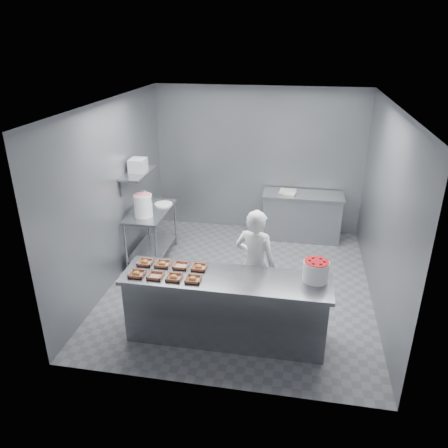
{
  "coord_description": "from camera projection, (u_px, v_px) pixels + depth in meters",
  "views": [
    {
      "loc": [
        0.8,
        -5.94,
        3.66
      ],
      "look_at": [
        -0.23,
        -0.2,
        1.1
      ],
      "focal_mm": 35.0,
      "sensor_mm": 36.0,
      "label": 1
    }
  ],
  "objects": [
    {
      "name": "wall_left",
      "position": [
        114.0,
        193.0,
        6.72
      ],
      "size": [
        0.04,
        4.5,
        2.8
      ],
      "primitive_type": "cube",
      "color": "slate",
      "rests_on": "ground"
    },
    {
      "name": "bucket_lid",
      "position": [
        163.0,
        204.0,
        7.64
      ],
      "size": [
        0.39,
        0.39,
        0.02
      ],
      "primitive_type": "cylinder",
      "rotation": [
        0.0,
        0.0,
        -0.28
      ],
      "color": "white",
      "rests_on": "prep_table"
    },
    {
      "name": "floor",
      "position": [
        241.0,
        283.0,
        6.96
      ],
      "size": [
        4.5,
        4.5,
        0.0
      ],
      "primitive_type": "plane",
      "color": "#4C4C51",
      "rests_on": "ground"
    },
    {
      "name": "tray_6",
      "position": [
        181.0,
        266.0,
        5.61
      ],
      "size": [
        0.19,
        0.18,
        0.04
      ],
      "color": "tan",
      "rests_on": "service_counter"
    },
    {
      "name": "back_counter",
      "position": [
        302.0,
        216.0,
        8.34
      ],
      "size": [
        1.5,
        0.6,
        0.9
      ],
      "color": "slate",
      "rests_on": "ground"
    },
    {
      "name": "tray_1",
      "position": [
        156.0,
        276.0,
        5.37
      ],
      "size": [
        0.19,
        0.18,
        0.04
      ],
      "color": "tan",
      "rests_on": "service_counter"
    },
    {
      "name": "wall_back",
      "position": [
        258.0,
        161.0,
        8.42
      ],
      "size": [
        4.0,
        0.04,
        2.8
      ],
      "primitive_type": "cube",
      "color": "slate",
      "rests_on": "ground"
    },
    {
      "name": "paper_stack",
      "position": [
        288.0,
        192.0,
        8.2
      ],
      "size": [
        0.34,
        0.27,
        0.06
      ],
      "primitive_type": "cube",
      "rotation": [
        0.0,
        0.0,
        -0.2
      ],
      "color": "silver",
      "rests_on": "back_counter"
    },
    {
      "name": "rag",
      "position": [
        160.0,
        203.0,
        7.68
      ],
      "size": [
        0.16,
        0.14,
        0.02
      ],
      "primitive_type": "cube",
      "rotation": [
        0.0,
        0.0,
        -0.1
      ],
      "color": "#CCB28C",
      "rests_on": "prep_table"
    },
    {
      "name": "worker",
      "position": [
        255.0,
        264.0,
        5.92
      ],
      "size": [
        0.66,
        0.52,
        1.58
      ],
      "primitive_type": "imported",
      "rotation": [
        0.0,
        0.0,
        2.87
      ],
      "color": "white",
      "rests_on": "ground"
    },
    {
      "name": "tray_3",
      "position": [
        193.0,
        279.0,
        5.29
      ],
      "size": [
        0.19,
        0.18,
        0.06
      ],
      "color": "tan",
      "rests_on": "service_counter"
    },
    {
      "name": "strawberry_tub",
      "position": [
        316.0,
        270.0,
        5.26
      ],
      "size": [
        0.31,
        0.31,
        0.26
      ],
      "color": "white",
      "rests_on": "service_counter"
    },
    {
      "name": "tray_7",
      "position": [
        199.0,
        267.0,
        5.57
      ],
      "size": [
        0.19,
        0.18,
        0.06
      ],
      "color": "tan",
      "rests_on": "service_counter"
    },
    {
      "name": "tray_5",
      "position": [
        163.0,
        264.0,
        5.65
      ],
      "size": [
        0.19,
        0.18,
        0.06
      ],
      "color": "tan",
      "rests_on": "service_counter"
    },
    {
      "name": "prep_table",
      "position": [
        152.0,
        227.0,
        7.53
      ],
      "size": [
        0.6,
        1.2,
        0.9
      ],
      "color": "slate",
      "rests_on": "ground"
    },
    {
      "name": "tray_0",
      "position": [
        137.0,
        274.0,
        5.41
      ],
      "size": [
        0.19,
        0.18,
        0.06
      ],
      "color": "tan",
      "rests_on": "service_counter"
    },
    {
      "name": "wall_shelf",
      "position": [
        138.0,
        173.0,
        7.17
      ],
      "size": [
        0.35,
        0.9,
        0.03
      ],
      "primitive_type": "cube",
      "color": "slate",
      "rests_on": "wall_left"
    },
    {
      "name": "glaze_bucket",
      "position": [
        143.0,
        205.0,
        7.1
      ],
      "size": [
        0.31,
        0.29,
        0.45
      ],
      "color": "white",
      "rests_on": "prep_table"
    },
    {
      "name": "appliance",
      "position": [
        138.0,
        165.0,
        7.15
      ],
      "size": [
        0.26,
        0.3,
        0.22
      ],
      "primitive_type": "cube",
      "rotation": [
        0.0,
        0.0,
        0.02
      ],
      "color": "gray",
      "rests_on": "wall_shelf"
    },
    {
      "name": "wall_right",
      "position": [
        384.0,
        210.0,
        6.07
      ],
      "size": [
        0.04,
        4.5,
        2.8
      ],
      "primitive_type": "cube",
      "color": "slate",
      "rests_on": "ground"
    },
    {
      "name": "service_counter",
      "position": [
        226.0,
        308.0,
        5.56
      ],
      "size": [
        2.6,
        0.7,
        0.9
      ],
      "color": "slate",
      "rests_on": "ground"
    },
    {
      "name": "tray_4",
      "position": [
        145.0,
        262.0,
        5.69
      ],
      "size": [
        0.19,
        0.18,
        0.06
      ],
      "color": "tan",
      "rests_on": "service_counter"
    },
    {
      "name": "tray_2",
      "position": [
        174.0,
        277.0,
        5.33
      ],
      "size": [
        0.19,
        0.18,
        0.06
      ],
      "color": "tan",
      "rests_on": "service_counter"
    },
    {
      "name": "ceiling",
      "position": [
        244.0,
        103.0,
        5.83
      ],
      "size": [
        4.5,
        4.5,
        0.0
      ],
      "primitive_type": "plane",
      "rotation": [
        3.14,
        0.0,
        0.0
      ],
      "color": "white",
      "rests_on": "wall_back"
    }
  ]
}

